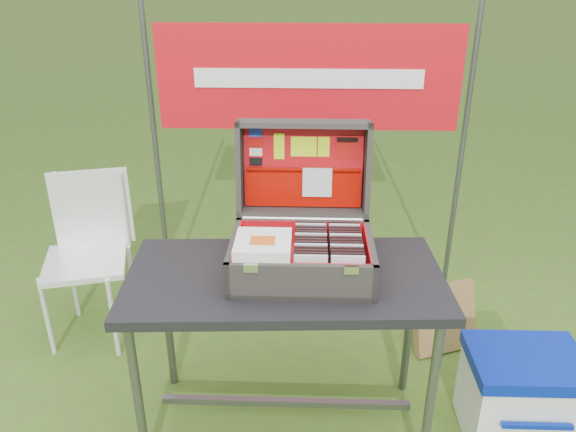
{
  "coord_description": "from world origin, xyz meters",
  "views": [
    {
      "loc": [
        0.0,
        -1.88,
        1.88
      ],
      "look_at": [
        -0.07,
        0.1,
        0.96
      ],
      "focal_mm": 35.0,
      "sensor_mm": 36.0,
      "label": 1
    }
  ],
  "objects_px": {
    "suitcase": "(302,206)",
    "cardboard_box": "(444,318)",
    "table": "(285,354)",
    "cooler": "(520,395)",
    "chair": "(86,264)"
  },
  "relations": [
    {
      "from": "chair",
      "to": "cooler",
      "type": "bearing_deg",
      "value": -31.95
    },
    {
      "from": "table",
      "to": "cardboard_box",
      "type": "relative_size",
      "value": 3.42
    },
    {
      "from": "table",
      "to": "cooler",
      "type": "bearing_deg",
      "value": -3.75
    },
    {
      "from": "suitcase",
      "to": "cooler",
      "type": "relative_size",
      "value": 1.18
    },
    {
      "from": "cooler",
      "to": "cardboard_box",
      "type": "distance_m",
      "value": 0.61
    },
    {
      "from": "suitcase",
      "to": "cardboard_box",
      "type": "bearing_deg",
      "value": 34.39
    },
    {
      "from": "table",
      "to": "chair",
      "type": "bearing_deg",
      "value": 146.89
    },
    {
      "from": "cooler",
      "to": "cardboard_box",
      "type": "bearing_deg",
      "value": 107.77
    },
    {
      "from": "suitcase",
      "to": "cardboard_box",
      "type": "relative_size",
      "value": 1.53
    },
    {
      "from": "cooler",
      "to": "chair",
      "type": "bearing_deg",
      "value": 162.81
    },
    {
      "from": "cooler",
      "to": "chair",
      "type": "relative_size",
      "value": 0.53
    },
    {
      "from": "table",
      "to": "suitcase",
      "type": "xyz_separation_m",
      "value": [
        0.06,
        0.07,
        0.64
      ]
    },
    {
      "from": "suitcase",
      "to": "cardboard_box",
      "type": "xyz_separation_m",
      "value": [
        0.74,
        0.5,
        -0.85
      ]
    },
    {
      "from": "chair",
      "to": "cardboard_box",
      "type": "distance_m",
      "value": 1.88
    },
    {
      "from": "suitcase",
      "to": "chair",
      "type": "xyz_separation_m",
      "value": [
        -1.12,
        0.54,
        -0.58
      ]
    }
  ]
}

